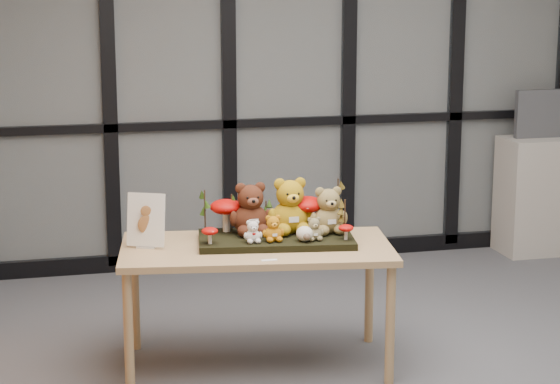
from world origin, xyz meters
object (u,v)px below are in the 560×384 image
object	(u,v)px
bear_pooh_yellow	(290,203)
mushroom_front_right	(346,231)
display_table	(257,258)
monitor	(547,113)
mushroom_back_right	(307,212)
bear_small_yellow	(273,227)
diorama_tray	(276,239)
bear_beige_small	(314,227)
bear_white_bow	(253,230)
mushroom_front_left	(210,235)
sign_holder	(146,223)
bear_brown_medium	(250,206)
mushroom_back_left	(226,214)
cabinet	(544,195)
plush_cream_hedgehog	(305,233)
bear_tan_back	(328,207)

from	to	relation	value
bear_pooh_yellow	mushroom_front_right	distance (m)	0.36
display_table	monitor	xyz separation A→B (m)	(2.65, 1.79, 0.46)
mushroom_back_right	bear_small_yellow	bearing A→B (deg)	-142.65
mushroom_back_right	diorama_tray	bearing A→B (deg)	-156.38
bear_beige_small	mushroom_front_right	world-z (taller)	bear_beige_small
bear_white_bow	mushroom_front_left	xyz separation A→B (m)	(-0.23, 0.03, -0.02)
sign_holder	bear_small_yellow	bearing A→B (deg)	10.75
bear_brown_medium	bear_beige_small	bearing A→B (deg)	-27.08
diorama_tray	bear_pooh_yellow	bearing A→B (deg)	43.64
display_table	mushroom_back_left	distance (m)	0.32
mushroom_back_right	mushroom_front_left	bearing A→B (deg)	-164.84
diorama_tray	mushroom_back_right	bearing A→B (deg)	32.29
cabinet	diorama_tray	bearing A→B (deg)	-145.69
bear_pooh_yellow	plush_cream_hedgehog	xyz separation A→B (m)	(0.03, -0.20, -0.12)
diorama_tray	bear_tan_back	size ratio (longest dim) A/B	2.96
mushroom_back_right	bear_white_bow	bearing A→B (deg)	-152.41
bear_beige_small	plush_cream_hedgehog	distance (m)	0.06
bear_pooh_yellow	cabinet	bearing A→B (deg)	42.95
diorama_tray	plush_cream_hedgehog	distance (m)	0.20
mushroom_back_left	sign_holder	size ratio (longest dim) A/B	0.68
diorama_tray	display_table	bearing A→B (deg)	-153.43
bear_tan_back	bear_small_yellow	size ratio (longest dim) A/B	1.81
mushroom_front_left	cabinet	world-z (taller)	cabinet
mushroom_back_left	mushroom_front_left	distance (m)	0.28
sign_holder	mushroom_back_left	bearing A→B (deg)	37.07
mushroom_back_left	sign_holder	distance (m)	0.46
bear_tan_back	mushroom_front_right	size ratio (longest dim) A/B	3.08
display_table	mushroom_front_left	world-z (taller)	mushroom_front_left
bear_tan_back	plush_cream_hedgehog	xyz separation A→B (m)	(-0.17, -0.15, -0.10)
display_table	bear_white_bow	xyz separation A→B (m)	(-0.03, -0.06, 0.17)
diorama_tray	mushroom_front_left	world-z (taller)	mushroom_front_left
bear_pooh_yellow	mushroom_front_right	world-z (taller)	bear_pooh_yellow
bear_beige_small	mushroom_back_left	world-z (taller)	mushroom_back_left
mushroom_front_left	monitor	xyz separation A→B (m)	(2.91, 1.82, 0.31)
cabinet	monitor	size ratio (longest dim) A/B	1.74
display_table	mushroom_front_left	xyz separation A→B (m)	(-0.26, -0.03, 0.15)
bear_white_bow	monitor	world-z (taller)	monitor
diorama_tray	mushroom_back_left	xyz separation A→B (m)	(-0.24, 0.17, 0.12)
bear_pooh_yellow	bear_tan_back	size ratio (longest dim) A/B	1.19
bear_white_bow	mushroom_back_right	size ratio (longest dim) A/B	0.63
bear_pooh_yellow	bear_beige_small	size ratio (longest dim) A/B	2.44
bear_white_bow	bear_pooh_yellow	bearing A→B (deg)	42.10
diorama_tray	mushroom_front_left	distance (m)	0.39
bear_tan_back	bear_beige_small	world-z (taller)	bear_tan_back
display_table	bear_small_yellow	xyz separation A→B (m)	(0.08, -0.05, 0.18)
mushroom_back_right	mushroom_front_left	distance (m)	0.59
mushroom_back_right	cabinet	world-z (taller)	mushroom_back_right
monitor	plush_cream_hedgehog	bearing A→B (deg)	-141.97
mushroom_back_left	mushroom_front_right	distance (m)	0.68
display_table	diorama_tray	size ratio (longest dim) A/B	1.85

